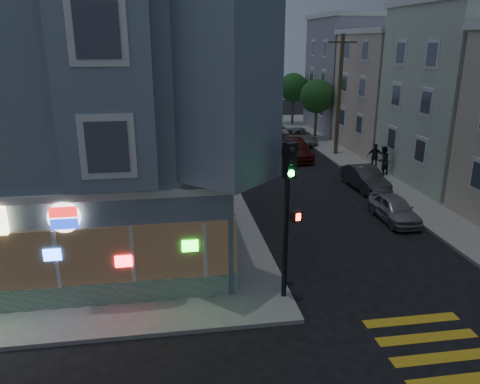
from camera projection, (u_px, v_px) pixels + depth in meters
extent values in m
plane|color=black|center=(219.00, 375.00, 12.72)|extent=(120.00, 120.00, 0.00)
cube|color=gray|center=(470.00, 152.00, 37.69)|extent=(24.00, 42.00, 0.15)
cube|color=slate|center=(52.00, 113.00, 20.42)|extent=(14.00, 14.00, 11.00)
cube|color=silver|center=(57.00, 150.00, 20.93)|extent=(14.30, 14.30, 0.25)
cube|color=#196B33|center=(24.00, 300.00, 15.38)|extent=(13.60, 0.12, 0.80)
cube|color=#382B1E|center=(18.00, 262.00, 14.95)|extent=(13.60, 0.10, 2.00)
cylinder|color=white|center=(64.00, 217.00, 14.66)|extent=(1.00, 0.12, 1.00)
cube|color=beige|center=(424.00, 93.00, 37.63)|extent=(12.00, 8.60, 9.00)
cube|color=gray|center=(377.00, 75.00, 45.86)|extent=(12.00, 8.60, 10.50)
cylinder|color=#4C3826|center=(339.00, 96.00, 35.59)|extent=(0.30, 0.30, 9.00)
cube|color=#4C3826|center=(343.00, 42.00, 34.38)|extent=(2.20, 0.12, 0.12)
cylinder|color=#4C3826|center=(316.00, 121.00, 42.16)|extent=(0.24, 0.24, 3.20)
sphere|color=#1C4D1B|center=(317.00, 96.00, 41.47)|extent=(3.00, 3.00, 3.00)
cylinder|color=#4C3826|center=(293.00, 109.00, 49.67)|extent=(0.24, 0.24, 3.20)
sphere|color=#1C4D1B|center=(293.00, 88.00, 48.99)|extent=(3.00, 3.00, 3.00)
imported|color=black|center=(383.00, 161.00, 30.86)|extent=(1.16, 1.05, 1.93)
imported|color=#232027|center=(375.00, 156.00, 32.20)|extent=(1.15, 0.80, 1.81)
imported|color=#94959B|center=(394.00, 209.00, 23.44)|extent=(1.55, 3.78, 1.28)
imported|color=#343739|center=(365.00, 178.00, 28.41)|extent=(1.68, 4.28, 1.39)
imported|color=#521412|center=(296.00, 149.00, 35.83)|extent=(2.52, 5.33, 1.50)
imported|color=#9CA1A7|center=(299.00, 136.00, 41.01)|extent=(2.49, 4.87, 1.32)
cylinder|color=black|center=(286.00, 222.00, 15.56)|extent=(0.18, 0.18, 5.56)
cube|color=black|center=(290.00, 161.00, 14.66)|extent=(0.44, 0.42, 1.17)
sphere|color=black|center=(292.00, 150.00, 14.38)|extent=(0.22, 0.22, 0.22)
sphere|color=black|center=(291.00, 162.00, 14.49)|extent=(0.22, 0.22, 0.22)
sphere|color=#19F23F|center=(291.00, 173.00, 14.61)|extent=(0.22, 0.22, 0.22)
cube|color=black|center=(296.00, 216.00, 15.33)|extent=(0.41, 0.34, 0.36)
cube|color=#FF2614|center=(297.00, 217.00, 15.21)|extent=(0.24, 0.02, 0.24)
cylinder|color=silver|center=(373.00, 180.00, 28.80)|extent=(0.24, 0.24, 0.61)
sphere|color=silver|center=(373.00, 175.00, 28.69)|extent=(0.26, 0.26, 0.26)
cylinder|color=silver|center=(373.00, 180.00, 28.79)|extent=(0.46, 0.12, 0.12)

